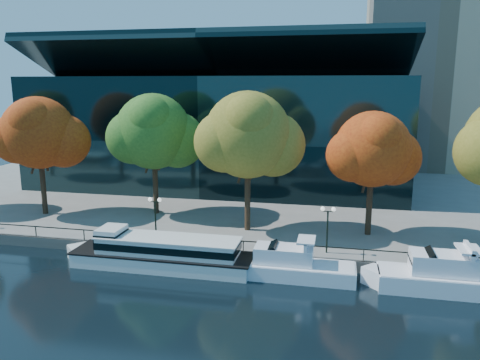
% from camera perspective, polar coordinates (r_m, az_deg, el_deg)
% --- Properties ---
extents(ground, '(160.00, 160.00, 0.00)m').
position_cam_1_polar(ground, '(39.33, -7.87, -11.10)').
color(ground, black).
rests_on(ground, ground).
extents(promenade, '(90.00, 67.08, 1.00)m').
position_cam_1_polar(promenade, '(73.00, 1.77, 0.13)').
color(promenade, slate).
rests_on(promenade, ground).
extents(railing, '(88.20, 0.08, 0.99)m').
position_cam_1_polar(railing, '(41.51, -6.43, -6.96)').
color(railing, black).
rests_on(railing, promenade).
extents(convention_building, '(50.00, 24.57, 21.43)m').
position_cam_1_polar(convention_building, '(68.19, -2.20, 6.12)').
color(convention_building, black).
rests_on(convention_building, ground).
extents(tour_boat, '(16.78, 3.74, 3.18)m').
position_cam_1_polar(tour_boat, '(40.24, -9.99, -8.56)').
color(tour_boat, silver).
rests_on(tour_boat, ground).
extents(cruiser_near, '(11.33, 2.92, 3.28)m').
position_cam_1_polar(cruiser_near, '(37.97, 5.44, -10.24)').
color(cruiser_near, white).
rests_on(cruiser_near, ground).
extents(cruiser_far, '(11.36, 3.15, 3.71)m').
position_cam_1_polar(cruiser_far, '(38.39, 23.37, -10.69)').
color(cruiser_far, white).
rests_on(cruiser_far, ground).
extents(tree_1, '(9.69, 7.94, 12.84)m').
position_cam_1_polar(tree_1, '(54.67, -23.23, 5.13)').
color(tree_1, black).
rests_on(tree_1, promenade).
extents(tree_2, '(10.18, 8.35, 13.16)m').
position_cam_1_polar(tree_2, '(51.21, -10.35, 5.63)').
color(tree_2, black).
rests_on(tree_2, promenade).
extents(tree_3, '(10.36, 8.50, 13.52)m').
position_cam_1_polar(tree_3, '(44.39, 1.15, 5.28)').
color(tree_3, black).
rests_on(tree_3, promenade).
extents(tree_4, '(8.80, 7.22, 11.74)m').
position_cam_1_polar(tree_4, '(44.86, 16.03, 3.42)').
color(tree_4, black).
rests_on(tree_4, promenade).
extents(lamp_1, '(1.26, 0.36, 4.03)m').
position_cam_1_polar(lamp_1, '(43.20, -10.31, -3.49)').
color(lamp_1, black).
rests_on(lamp_1, promenade).
extents(lamp_2, '(1.26, 0.36, 4.03)m').
position_cam_1_polar(lamp_2, '(40.11, 10.65, -4.70)').
color(lamp_2, black).
rests_on(lamp_2, promenade).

